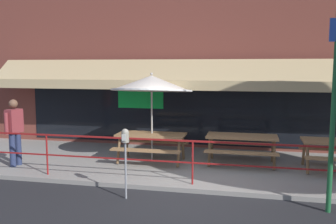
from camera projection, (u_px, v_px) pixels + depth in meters
ground_plane at (190, 193)px, 7.82m from camera, size 120.00×120.00×0.00m
patio_deck at (202, 166)px, 9.75m from camera, size 15.00×4.00×0.10m
restaurant_building at (213, 11)px, 11.39m from camera, size 15.00×1.60×8.68m
patio_railing at (193, 153)px, 8.01m from camera, size 13.84×0.04×0.97m
picnic_table_left at (151, 140)px, 9.90m from camera, size 1.80×1.42×0.76m
picnic_table_centre at (242, 141)px, 9.66m from camera, size 1.80×1.42×0.76m
patio_umbrella_left at (152, 84)px, 9.80m from camera, size 2.14×2.14×2.39m
pedestrian_walking at (14, 129)px, 9.49m from camera, size 0.30×0.61×1.71m
parking_meter_near at (125, 142)px, 7.37m from camera, size 0.15×0.16×1.42m
street_sign_pole at (335, 85)px, 6.54m from camera, size 0.28×0.09×4.53m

